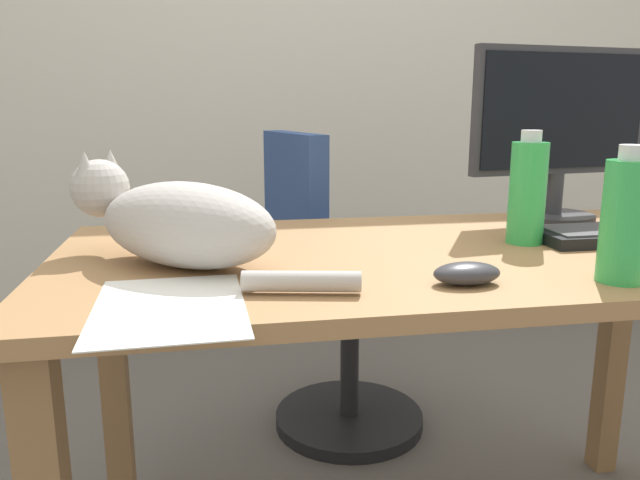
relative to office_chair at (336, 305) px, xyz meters
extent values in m
cube|color=beige|center=(0.05, 0.90, 0.88)|extent=(6.00, 0.04, 2.60)
cube|color=#9E7247|center=(0.05, -0.66, 0.32)|extent=(1.45, 0.73, 0.03)
cube|color=olive|center=(-0.62, -0.36, -0.06)|extent=(0.06, 0.06, 0.72)
cube|color=olive|center=(0.72, -0.36, -0.06)|extent=(0.06, 0.06, 0.72)
cylinder|color=black|center=(0.05, 0.01, -0.40)|extent=(0.48, 0.48, 0.04)
cylinder|color=black|center=(0.05, 0.01, -0.17)|extent=(0.06, 0.06, 0.49)
cylinder|color=navy|center=(0.05, 0.01, 0.10)|extent=(0.44, 0.44, 0.06)
cube|color=navy|center=(-0.13, -0.03, 0.33)|extent=(0.14, 0.36, 0.40)
cylinder|color=#333338|center=(0.47, -0.41, 0.34)|extent=(0.20, 0.20, 0.01)
cylinder|color=#333338|center=(0.47, -0.41, 0.40)|extent=(0.04, 0.04, 0.10)
cube|color=#333338|center=(0.47, -0.41, 0.60)|extent=(0.48, 0.09, 0.30)
cube|color=black|center=(0.47, -0.42, 0.60)|extent=(0.45, 0.06, 0.27)
cube|color=black|center=(0.51, -0.66, 0.34)|extent=(0.44, 0.15, 0.02)
cube|color=#444447|center=(0.51, -0.66, 0.36)|extent=(0.40, 0.12, 0.00)
ellipsoid|color=#B2ADA8|center=(-0.42, -0.71, 0.41)|extent=(0.39, 0.37, 0.15)
sphere|color=#B2ADA8|center=(-0.58, -0.58, 0.46)|extent=(0.11, 0.11, 0.11)
cone|color=#B2ADA8|center=(-0.60, -0.60, 0.51)|extent=(0.04, 0.04, 0.04)
cone|color=#B2ADA8|center=(-0.56, -0.55, 0.51)|extent=(0.04, 0.04, 0.04)
cylinder|color=#B2ADA8|center=(-0.24, -0.91, 0.35)|extent=(0.18, 0.07, 0.03)
ellipsoid|color=#333338|center=(0.02, -0.91, 0.35)|extent=(0.11, 0.06, 0.04)
cube|color=white|center=(-0.43, -0.94, 0.33)|extent=(0.22, 0.30, 0.00)
cylinder|color=green|center=(0.26, -0.64, 0.44)|extent=(0.07, 0.07, 0.21)
cylinder|color=silver|center=(0.26, -0.64, 0.55)|extent=(0.04, 0.04, 0.02)
cylinder|color=green|center=(0.28, -0.93, 0.43)|extent=(0.07, 0.07, 0.20)
cylinder|color=silver|center=(0.28, -0.93, 0.54)|extent=(0.04, 0.04, 0.02)
camera|label=1|loc=(-0.37, -1.79, 0.61)|focal=34.31mm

